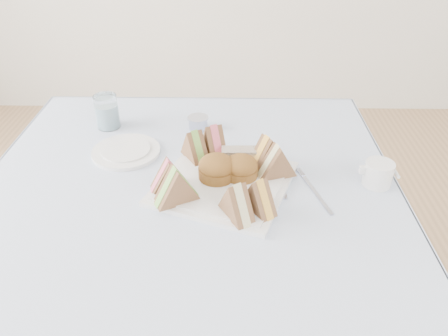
{
  "coord_description": "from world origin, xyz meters",
  "views": [
    {
      "loc": [
        0.1,
        -0.86,
        1.36
      ],
      "look_at": [
        0.09,
        0.0,
        0.8
      ],
      "focal_mm": 35.0,
      "sensor_mm": 36.0,
      "label": 1
    }
  ],
  "objects_px": {
    "water_glass": "(107,112)",
    "creamer_jug": "(378,174)",
    "table": "(194,291)",
    "serving_plate": "(224,183)"
  },
  "relations": [
    {
      "from": "serving_plate",
      "to": "creamer_jug",
      "type": "height_order",
      "value": "creamer_jug"
    },
    {
      "from": "table",
      "to": "water_glass",
      "type": "distance_m",
      "value": 0.58
    },
    {
      "from": "table",
      "to": "water_glass",
      "type": "height_order",
      "value": "water_glass"
    },
    {
      "from": "serving_plate",
      "to": "water_glass",
      "type": "bearing_deg",
      "value": 160.27
    },
    {
      "from": "serving_plate",
      "to": "water_glass",
      "type": "distance_m",
      "value": 0.46
    },
    {
      "from": "serving_plate",
      "to": "table",
      "type": "bearing_deg",
      "value": -157.63
    },
    {
      "from": "water_glass",
      "to": "creamer_jug",
      "type": "xyz_separation_m",
      "value": [
        0.72,
        -0.28,
        -0.02
      ]
    },
    {
      "from": "creamer_jug",
      "to": "table",
      "type": "bearing_deg",
      "value": -179.74
    },
    {
      "from": "table",
      "to": "water_glass",
      "type": "bearing_deg",
      "value": 131.54
    },
    {
      "from": "creamer_jug",
      "to": "water_glass",
      "type": "bearing_deg",
      "value": 156.98
    }
  ]
}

